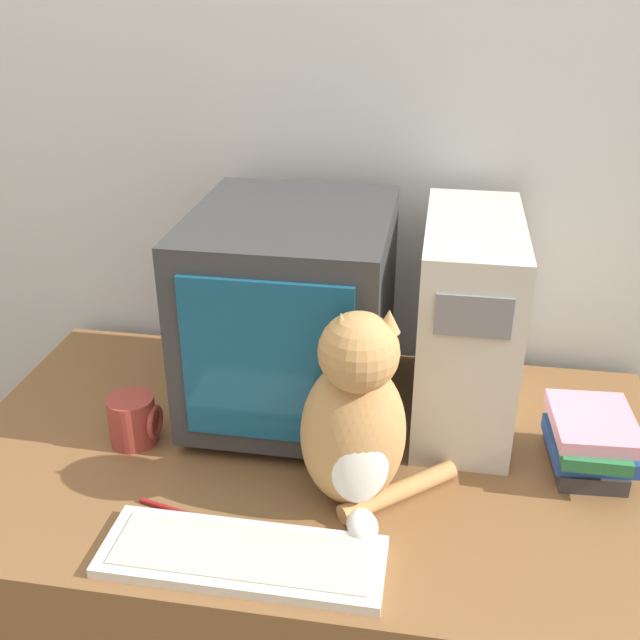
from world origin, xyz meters
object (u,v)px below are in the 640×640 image
Objects in this scene: cat at (356,422)px; pen at (178,511)px; computer_tower at (467,322)px; book_stack at (589,441)px; mug at (134,420)px; keyboard at (242,556)px; crt_monitor at (292,312)px.

cat reaches higher than pen.
computer_tower reaches higher than book_stack.
book_stack is 2.06× the size of mug.
pen is 0.25m from mug.
mug is at bearing -176.06° from book_stack.
pen is at bearing 146.90° from keyboard.
keyboard is 0.66m from book_stack.
cat reaches higher than keyboard.
crt_monitor is 0.35m from computer_tower.
computer_tower is at bearing 146.41° from book_stack.
pen is (-0.47, -0.40, -0.20)m from computer_tower.
pen is at bearing 177.44° from cat.
crt_monitor is at bearing 102.13° from cat.
cat is 0.47m from mug.
mug is at bearing 136.12° from keyboard.
book_stack reaches higher than mug.
keyboard is at bearing -43.88° from mug.
computer_tower is 1.10× the size of cat.
computer_tower is at bearing 5.87° from crt_monitor.
cat is at bearing -59.85° from crt_monitor.
computer_tower is at bearing 18.89° from mug.
cat is at bearing 47.59° from keyboard.
mug is at bearing -161.11° from computer_tower.
cat is (0.17, -0.29, -0.05)m from crt_monitor.
computer_tower is at bearing 40.36° from pen.
crt_monitor reaches higher than computer_tower.
crt_monitor is 0.33m from cat.
cat is 3.83× the size of mug.
computer_tower is 4.22× the size of mug.
book_stack is at bearing 30.67° from keyboard.
crt_monitor is 0.98× the size of keyboard.
book_stack is 0.75m from pen.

